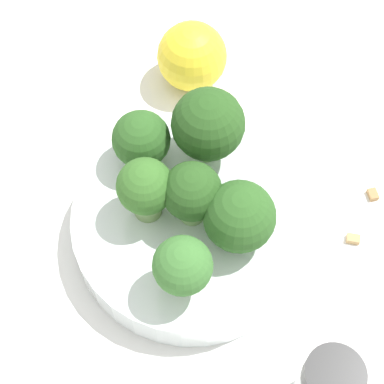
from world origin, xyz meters
TOP-DOWN VIEW (x-y plane):
  - ground_plane at (0.00, 0.00)m, footprint 3.00×3.00m
  - bowl at (0.00, 0.00)m, footprint 0.17×0.17m
  - broccoli_floret_0 at (-0.03, -0.05)m, footprint 0.04×0.04m
  - broccoli_floret_1 at (0.00, 0.03)m, footprint 0.05×0.05m
  - broccoli_floret_2 at (0.05, 0.02)m, footprint 0.04×0.04m
  - broccoli_floret_3 at (-0.05, -0.01)m, footprint 0.05×0.05m
  - broccoli_floret_4 at (0.00, -0.00)m, footprint 0.04×0.04m
  - broccoli_floret_5 at (0.01, -0.03)m, footprint 0.04×0.04m
  - lemon_wedge at (-0.13, -0.07)m, footprint 0.06×0.06m
  - almond_crumb_0 at (-0.05, 0.11)m, footprint 0.01×0.01m
  - almond_crumb_1 at (-0.09, 0.11)m, footprint 0.01×0.01m

SIDE VIEW (x-z plane):
  - ground_plane at x=0.00m, z-range 0.00..0.00m
  - almond_crumb_1 at x=-0.09m, z-range 0.00..0.01m
  - almond_crumb_0 at x=-0.05m, z-range 0.00..0.01m
  - bowl at x=0.00m, z-range 0.00..0.03m
  - lemon_wedge at x=-0.13m, z-range 0.00..0.06m
  - broccoli_floret_0 at x=-0.03m, z-range 0.03..0.08m
  - broccoli_floret_1 at x=0.00m, z-range 0.03..0.08m
  - broccoli_floret_5 at x=0.01m, z-range 0.03..0.09m
  - broccoli_floret_4 at x=0.00m, z-range 0.04..0.09m
  - broccoli_floret_2 at x=0.05m, z-range 0.04..0.09m
  - broccoli_floret_3 at x=-0.05m, z-range 0.04..0.10m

